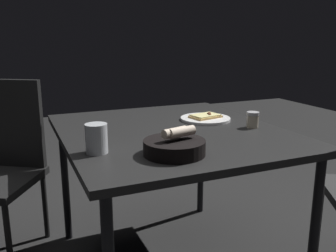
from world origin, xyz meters
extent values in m
cube|color=black|center=(0.00, 0.00, 0.72)|extent=(1.12, 0.99, 0.03)
cylinder|color=black|center=(-0.50, -0.44, 0.35)|extent=(0.04, 0.04, 0.70)
cylinder|color=black|center=(0.50, -0.44, 0.35)|extent=(0.04, 0.04, 0.70)
cylinder|color=black|center=(0.50, 0.44, 0.35)|extent=(0.04, 0.04, 0.70)
cylinder|color=white|center=(0.11, -0.24, 0.74)|extent=(0.26, 0.26, 0.01)
cube|color=#DDAF66|center=(0.11, -0.24, 0.75)|extent=(0.13, 0.17, 0.01)
cube|color=beige|center=(0.11, -0.24, 0.76)|extent=(0.12, 0.15, 0.01)
sphere|color=brown|center=(0.09, -0.26, 0.76)|extent=(0.02, 0.02, 0.02)
sphere|color=brown|center=(0.11, -0.26, 0.76)|extent=(0.02, 0.02, 0.02)
sphere|color=brown|center=(0.12, -0.27, 0.76)|extent=(0.02, 0.02, 0.02)
cylinder|color=black|center=(-0.35, 0.14, 0.76)|extent=(0.23, 0.23, 0.05)
cylinder|color=beige|center=(-0.35, 0.11, 0.82)|extent=(0.06, 0.11, 0.04)
cylinder|color=beige|center=(-0.35, 0.14, 0.82)|extent=(0.06, 0.11, 0.03)
cylinder|color=#A71E14|center=(-0.30, 0.12, 0.75)|extent=(0.06, 0.06, 0.03)
cylinder|color=silver|center=(-0.22, 0.40, 0.79)|extent=(0.08, 0.08, 0.11)
cylinder|color=orange|center=(-0.22, 0.40, 0.77)|extent=(0.07, 0.07, 0.07)
cylinder|color=#BFB299|center=(-0.12, -0.37, 0.76)|extent=(0.06, 0.06, 0.06)
cylinder|color=maroon|center=(-0.12, -0.37, 0.75)|extent=(0.05, 0.05, 0.03)
cylinder|color=#B7B7BC|center=(-0.12, -0.37, 0.80)|extent=(0.06, 0.06, 0.01)
cube|color=black|center=(0.67, 0.71, 0.68)|extent=(0.25, 0.38, 0.50)
cylinder|color=black|center=(0.24, 0.75, 0.20)|extent=(0.03, 0.03, 0.39)
cylinder|color=black|center=(0.56, 0.55, 0.20)|extent=(0.03, 0.03, 0.39)
cylinder|color=black|center=(-0.22, -0.76, 0.21)|extent=(0.03, 0.03, 0.42)
camera|label=1|loc=(-1.53, 0.67, 1.16)|focal=39.49mm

